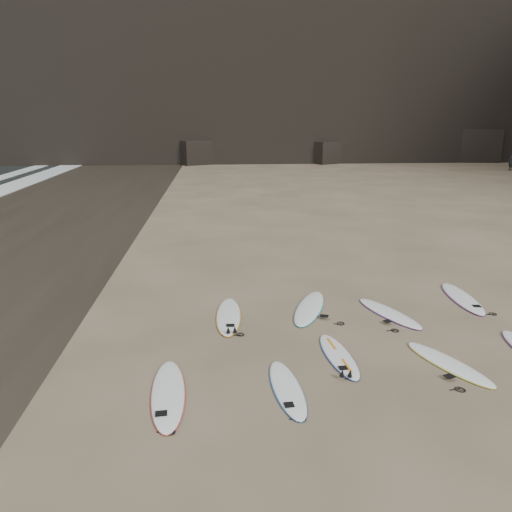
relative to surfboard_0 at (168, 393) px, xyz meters
The scene contains 10 objects.
ground 4.53m from the surfboard_0, 10.76° to the left, with size 240.00×240.00×0.00m, color #897559.
surfboard_0 is the anchor object (origin of this frame).
surfboard_1 2.29m from the surfboard_0, ahead, with size 0.54×2.23×0.08m, color white.
surfboard_2 3.83m from the surfboard_0, 19.51° to the left, with size 0.53×2.21×0.08m, color white.
surfboard_3 5.92m from the surfboard_0, ahead, with size 0.55×2.30×0.08m, color white.
surfboard_5 3.91m from the surfboard_0, 71.54° to the left, with size 0.62×2.56×0.09m, color white.
surfboard_6 5.37m from the surfboard_0, 49.75° to the left, with size 0.64×2.67×0.10m, color white.
surfboard_7 6.59m from the surfboard_0, 32.86° to the left, with size 0.57×2.39×0.09m, color white.
surfboard_8 9.20m from the surfboard_0, 29.32° to the left, with size 0.63×2.62×0.09m, color white.
person_a 46.90m from the surfboard_0, 52.32° to the left, with size 0.66×0.43×1.82m, color black.
Camera 1 is at (-3.43, -9.36, 5.17)m, focal length 35.00 mm.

